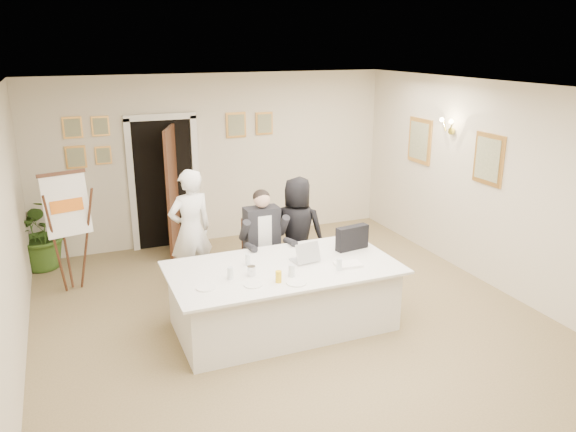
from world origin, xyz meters
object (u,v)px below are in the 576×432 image
Objects in this scene: standing_woman at (297,232)px; seated_man at (263,242)px; paper_stack at (348,265)px; standing_man at (191,231)px; flip_chart at (69,238)px; steel_jug at (251,271)px; conference_table at (283,296)px; laptop at (304,250)px; laptop_bag at (352,238)px; potted_palm at (42,232)px; oj_glass at (279,277)px.

seated_man is at bearing 46.76° from standing_woman.
seated_man is 0.55m from standing_woman.
standing_man is at bearing 129.84° from paper_stack.
steel_jug is (1.86, -2.13, 0.07)m from flip_chart.
paper_stack is (3.00, -2.29, 0.03)m from flip_chart.
paper_stack is (1.46, -1.75, -0.06)m from standing_man.
steel_jug reaches higher than conference_table.
flip_chart reaches higher than laptop.
paper_stack is (-0.30, -0.47, -0.14)m from laptop_bag.
flip_chart is (-2.29, 2.02, 0.37)m from conference_table.
oj_glass is at bearing -54.99° from potted_palm.
conference_table is 7.93× the size of laptop.
flip_chart is 3.19m from oj_glass.
standing_man is 1.62m from steel_jug.
seated_man reaches higher than paper_stack.
laptop_bag is (1.01, 0.20, 0.53)m from conference_table.
potted_palm is (-2.76, 2.09, -0.16)m from seated_man.
oj_glass is (-0.86, -1.50, 0.07)m from standing_woman.
standing_man reaches higher than oj_glass.
standing_woman is (0.54, 0.11, 0.04)m from seated_man.
laptop is at bearing 42.84° from oj_glass.
paper_stack is (0.41, -0.35, -0.12)m from laptop.
steel_jug is at bearing -176.15° from laptop_bag.
paper_stack is at bearing 116.95° from standing_man.
standing_man is at bearing 19.76° from standing_woman.
flip_chart is 1.07× the size of standing_woman.
standing_woman is 4.58× the size of laptop.
potted_palm reaches higher than conference_table.
standing_man is 1.50× the size of potted_palm.
conference_table is 20.49× the size of oj_glass.
flip_chart is 3.77m from paper_stack.
flip_chart is at bearing 130.57° from oj_glass.
conference_table is at bearing 104.12° from standing_man.
flip_chart reaches higher than laptop_bag.
laptop is at bearing 114.02° from standing_man.
standing_man is 13.03× the size of oj_glass.
flip_chart is at bearing 131.10° from steel_jug.
potted_palm is at bearing 133.52° from laptop_bag.
flip_chart is 3.24m from laptop.
conference_table is at bearing 61.80° from oj_glass.
steel_jug is at bearing 126.40° from oj_glass.
conference_table is 0.64m from oj_glass.
potted_palm is 3.36× the size of laptop.
conference_table is 1.62× the size of flip_chart.
potted_palm is at bearing 130.77° from conference_table.
standing_man reaches higher than potted_palm.
flip_chart is 1.63m from standing_man.
seated_man is 3.47m from potted_palm.
paper_stack is 0.93m from oj_glass.
standing_man reaches higher than laptop_bag.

